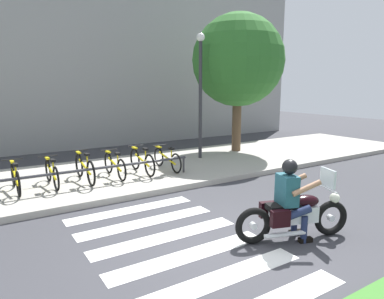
% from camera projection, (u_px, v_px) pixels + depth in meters
% --- Properties ---
extents(ground_plane, '(48.00, 48.00, 0.00)m').
position_uv_depth(ground_plane, '(229.00, 243.00, 5.87)').
color(ground_plane, '#38383D').
extents(sidewalk, '(24.00, 4.40, 0.15)m').
position_uv_depth(sidewalk, '(120.00, 174.00, 10.17)').
color(sidewalk, '#A8A399').
rests_on(sidewalk, ground).
extents(crosswalk_stripe_1, '(2.80, 0.40, 0.01)m').
position_uv_depth(crosswalk_stripe_1, '(220.00, 279.00, 4.79)').
color(crosswalk_stripe_1, white).
rests_on(crosswalk_stripe_1, ground).
extents(crosswalk_stripe_2, '(2.80, 0.40, 0.01)m').
position_uv_depth(crosswalk_stripe_2, '(190.00, 255.00, 5.45)').
color(crosswalk_stripe_2, white).
rests_on(crosswalk_stripe_2, ground).
extents(crosswalk_stripe_3, '(2.80, 0.40, 0.01)m').
position_uv_depth(crosswalk_stripe_3, '(166.00, 237.00, 6.11)').
color(crosswalk_stripe_3, white).
rests_on(crosswalk_stripe_3, ground).
extents(crosswalk_stripe_4, '(2.80, 0.40, 0.01)m').
position_uv_depth(crosswalk_stripe_4, '(147.00, 222.00, 6.78)').
color(crosswalk_stripe_4, white).
rests_on(crosswalk_stripe_4, ground).
extents(crosswalk_stripe_5, '(2.80, 0.40, 0.01)m').
position_uv_depth(crosswalk_stripe_5, '(131.00, 210.00, 7.44)').
color(crosswalk_stripe_5, white).
rests_on(crosswalk_stripe_5, ground).
extents(motorcycle, '(2.06, 0.93, 1.23)m').
position_uv_depth(motorcycle, '(294.00, 214.00, 5.95)').
color(motorcycle, black).
rests_on(motorcycle, ground).
extents(rider, '(0.74, 0.67, 1.44)m').
position_uv_depth(rider, '(291.00, 194.00, 5.86)').
color(rider, '#1E4C59').
rests_on(rider, ground).
extents(bicycle_1, '(0.48, 1.65, 0.74)m').
position_uv_depth(bicycle_1, '(15.00, 178.00, 8.18)').
color(bicycle_1, black).
rests_on(bicycle_1, sidewalk).
extents(bicycle_2, '(0.48, 1.58, 0.74)m').
position_uv_depth(bicycle_2, '(52.00, 173.00, 8.61)').
color(bicycle_2, black).
rests_on(bicycle_2, sidewalk).
extents(bicycle_3, '(0.48, 1.76, 0.80)m').
position_uv_depth(bicycle_3, '(85.00, 168.00, 9.04)').
color(bicycle_3, black).
rests_on(bicycle_3, sidewalk).
extents(bicycle_4, '(0.48, 1.63, 0.73)m').
position_uv_depth(bicycle_4, '(115.00, 165.00, 9.48)').
color(bicycle_4, black).
rests_on(bicycle_4, sidewalk).
extents(bicycle_5, '(0.48, 1.66, 0.78)m').
position_uv_depth(bicycle_5, '(142.00, 161.00, 9.91)').
color(bicycle_5, black).
rests_on(bicycle_5, sidewalk).
extents(bicycle_6, '(0.48, 1.68, 0.72)m').
position_uv_depth(bicycle_6, '(167.00, 159.00, 10.34)').
color(bicycle_6, black).
rests_on(bicycle_6, sidewalk).
extents(bike_rack, '(5.52, 0.07, 0.49)m').
position_uv_depth(bike_rack, '(91.00, 170.00, 8.57)').
color(bike_rack, '#333338').
rests_on(bike_rack, sidewalk).
extents(street_lamp, '(0.28, 0.28, 4.38)m').
position_uv_depth(street_lamp, '(200.00, 86.00, 11.68)').
color(street_lamp, '#2D2D33').
rests_on(street_lamp, ground).
extents(tree_near_rack, '(3.45, 3.45, 5.32)m').
position_uv_depth(tree_near_rack, '(238.00, 61.00, 12.87)').
color(tree_near_rack, brown).
rests_on(tree_near_rack, ground).
extents(building_backdrop, '(24.00, 1.20, 8.24)m').
position_uv_depth(building_backdrop, '(66.00, 50.00, 14.16)').
color(building_backdrop, gray).
rests_on(building_backdrop, ground).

